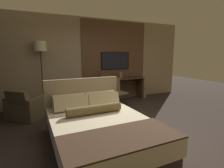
% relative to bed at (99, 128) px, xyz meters
% --- Properties ---
extents(ground_plane, '(16.00, 16.00, 0.00)m').
position_rel_bed_xyz_m(ground_plane, '(0.88, 0.30, -0.31)').
color(ground_plane, '#332823').
extents(wall_back_tv_panel, '(7.20, 0.09, 2.80)m').
position_rel_bed_xyz_m(wall_back_tv_panel, '(1.00, 2.89, 1.09)').
color(wall_back_tv_panel, tan).
rests_on(wall_back_tv_panel, ground_plane).
extents(bed, '(1.66, 2.26, 1.09)m').
position_rel_bed_xyz_m(bed, '(0.00, 0.00, 0.00)').
color(bed, '#33281E').
rests_on(bed, ground_plane).
extents(desk, '(1.92, 0.46, 0.79)m').
position_rel_bed_xyz_m(desk, '(1.72, 2.64, 0.23)').
color(desk, '#422D1E').
rests_on(desk, ground_plane).
extents(tv, '(1.08, 0.04, 0.61)m').
position_rel_bed_xyz_m(tv, '(1.72, 2.82, 1.08)').
color(tv, black).
extents(desk_chair, '(0.57, 0.57, 0.88)m').
position_rel_bed_xyz_m(desk_chair, '(1.34, 2.01, 0.21)').
color(desk_chair, brown).
rests_on(desk_chair, ground_plane).
extents(armchair_by_window, '(1.06, 1.05, 0.79)m').
position_rel_bed_xyz_m(armchair_by_window, '(-1.20, 2.05, -0.04)').
color(armchair_by_window, brown).
rests_on(armchair_by_window, ground_plane).
extents(floor_lamp, '(0.34, 0.34, 1.98)m').
position_rel_bed_xyz_m(floor_lamp, '(-0.74, 2.64, 1.37)').
color(floor_lamp, '#282623').
rests_on(floor_lamp, ground_plane).
extents(vase_tall, '(0.10, 0.10, 0.32)m').
position_rel_bed_xyz_m(vase_tall, '(1.08, 2.68, 0.64)').
color(vase_tall, '#333338').
rests_on(vase_tall, desk).
extents(vase_short, '(0.12, 0.12, 0.22)m').
position_rel_bed_xyz_m(vase_short, '(1.80, 2.56, 0.59)').
color(vase_short, '#846647').
rests_on(vase_short, desk).
extents(book, '(0.24, 0.18, 0.03)m').
position_rel_bed_xyz_m(book, '(2.29, 2.64, 0.49)').
color(book, '#332D28').
rests_on(book, desk).
extents(waste_bin, '(0.22, 0.22, 0.28)m').
position_rel_bed_xyz_m(waste_bin, '(2.79, 2.58, -0.17)').
color(waste_bin, gray).
rests_on(waste_bin, ground_plane).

